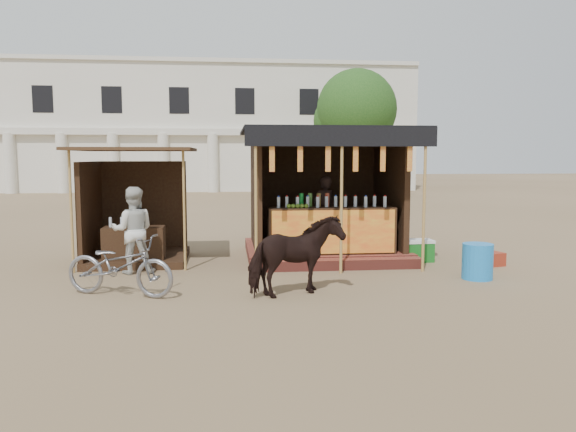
# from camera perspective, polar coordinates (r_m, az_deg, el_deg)

# --- Properties ---
(ground) EXTENTS (120.00, 120.00, 0.00)m
(ground) POSITION_cam_1_polar(r_m,az_deg,el_deg) (9.07, 1.09, -8.00)
(ground) COLOR #846B4C
(ground) RESTS_ON ground
(main_stall) EXTENTS (3.60, 3.61, 2.78)m
(main_stall) POSITION_cam_1_polar(r_m,az_deg,el_deg) (12.33, 3.75, 0.55)
(main_stall) COLOR brown
(main_stall) RESTS_ON ground
(secondary_stall) EXTENTS (2.40, 2.40, 2.38)m
(secondary_stall) POSITION_cam_1_polar(r_m,az_deg,el_deg) (12.22, -15.79, -0.52)
(secondary_stall) COLOR #332212
(secondary_stall) RESTS_ON ground
(cow) EXTENTS (1.66, 1.25, 1.27)m
(cow) POSITION_cam_1_polar(r_m,az_deg,el_deg) (8.87, 0.77, -4.11)
(cow) COLOR black
(cow) RESTS_ON ground
(motorbike) EXTENTS (1.96, 1.27, 0.97)m
(motorbike) POSITION_cam_1_polar(r_m,az_deg,el_deg) (9.29, -16.72, -4.84)
(motorbike) COLOR gray
(motorbike) RESTS_ON ground
(bystander) EXTENTS (0.85, 0.69, 1.64)m
(bystander) POSITION_cam_1_polar(r_m,az_deg,el_deg) (10.97, -15.48, -1.40)
(bystander) COLOR silver
(bystander) RESTS_ON ground
(blue_barrel) EXTENTS (0.70, 0.70, 0.64)m
(blue_barrel) POSITION_cam_1_polar(r_m,az_deg,el_deg) (10.71, 18.70, -4.39)
(blue_barrel) COLOR #1C7DD4
(blue_barrel) RESTS_ON ground
(red_crate) EXTENTS (0.47, 0.49, 0.27)m
(red_crate) POSITION_cam_1_polar(r_m,az_deg,el_deg) (12.16, 20.00, -4.10)
(red_crate) COLOR maroon
(red_crate) RESTS_ON ground
(cooler) EXTENTS (0.66, 0.46, 0.46)m
(cooler) POSITION_cam_1_polar(r_m,az_deg,el_deg) (12.16, 12.97, -3.42)
(cooler) COLOR #176A1D
(cooler) RESTS_ON ground
(background_building) EXTENTS (26.00, 7.45, 8.18)m
(background_building) POSITION_cam_1_polar(r_m,az_deg,el_deg) (38.73, -7.54, 8.65)
(background_building) COLOR silver
(background_building) RESTS_ON ground
(tree) EXTENTS (4.50, 4.40, 7.00)m
(tree) POSITION_cam_1_polar(r_m,az_deg,el_deg) (31.73, 6.58, 10.42)
(tree) COLOR #382314
(tree) RESTS_ON ground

